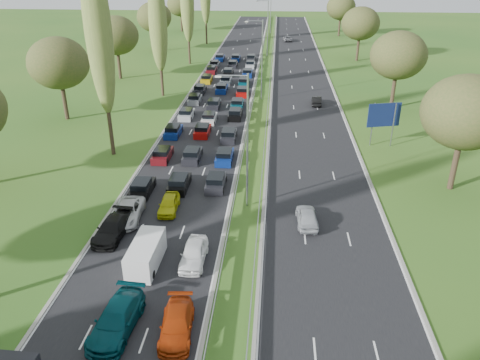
# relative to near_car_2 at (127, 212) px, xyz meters

# --- Properties ---
(ground) EXTENTS (260.00, 260.00, 0.00)m
(ground) POSITION_rel_near_car_2_xyz_m (10.06, 40.31, -0.74)
(ground) COLOR #26561A
(ground) RESTS_ON ground
(near_carriageway) EXTENTS (10.50, 215.00, 0.04)m
(near_carriageway) POSITION_rel_near_car_2_xyz_m (3.31, 42.81, -0.74)
(near_carriageway) COLOR black
(near_carriageway) RESTS_ON ground
(far_carriageway) EXTENTS (10.50, 215.00, 0.04)m
(far_carriageway) POSITION_rel_near_car_2_xyz_m (16.81, 42.81, -0.74)
(far_carriageway) COLOR black
(far_carriageway) RESTS_ON ground
(central_reservation) EXTENTS (2.36, 215.00, 0.32)m
(central_reservation) POSITION_rel_near_car_2_xyz_m (10.06, 42.81, -0.19)
(central_reservation) COLOR gray
(central_reservation) RESTS_ON ground
(lamp_columns) EXTENTS (0.18, 140.18, 12.00)m
(lamp_columns) POSITION_rel_near_car_2_xyz_m (10.06, 38.31, 5.26)
(lamp_columns) COLOR gray
(lamp_columns) RESTS_ON ground
(poplar_row) EXTENTS (2.80, 127.80, 22.44)m
(poplar_row) POSITION_rel_near_car_2_xyz_m (-5.94, 28.48, 11.64)
(poplar_row) COLOR #2D2116
(poplar_row) RESTS_ON ground
(woodland_left) EXTENTS (8.00, 166.00, 11.10)m
(woodland_left) POSITION_rel_near_car_2_xyz_m (-16.44, 22.94, 6.94)
(woodland_left) COLOR #2D2116
(woodland_left) RESTS_ON ground
(woodland_right) EXTENTS (8.00, 153.00, 11.10)m
(woodland_right) POSITION_rel_near_car_2_xyz_m (29.56, 26.98, 6.94)
(woodland_right) COLOR #2D2116
(woodland_right) RESTS_ON ground
(traffic_queue_fill) EXTENTS (9.09, 67.35, 0.80)m
(traffic_queue_fill) POSITION_rel_near_car_2_xyz_m (3.34, 37.52, -0.30)
(traffic_queue_fill) COLOR black
(traffic_queue_fill) RESTS_ON ground
(near_car_2) EXTENTS (2.75, 5.35, 1.44)m
(near_car_2) POSITION_rel_near_car_2_xyz_m (0.00, 0.00, 0.00)
(near_car_2) COLOR silver
(near_car_2) RESTS_ON near_carriageway
(near_car_3) EXTENTS (2.42, 5.20, 1.47)m
(near_car_3) POSITION_rel_near_car_2_xyz_m (-0.37, -2.69, 0.01)
(near_car_3) COLOR black
(near_car_3) RESTS_ON near_carriageway
(near_car_7) EXTENTS (2.64, 5.62, 1.58)m
(near_car_7) POSITION_rel_near_car_2_xyz_m (3.28, -12.95, 0.07)
(near_car_7) COLOR #043B43
(near_car_7) RESTS_ON near_carriageway
(near_car_8) EXTENTS (1.74, 4.02, 1.35)m
(near_car_8) POSITION_rel_near_car_2_xyz_m (3.23, 1.77, -0.05)
(near_car_8) COLOR #ADB10B
(near_car_8) RESTS_ON near_carriageway
(near_car_11) EXTENTS (2.24, 4.74, 1.34)m
(near_car_11) POSITION_rel_near_car_2_xyz_m (6.92, -12.95, -0.05)
(near_car_11) COLOR #AA320A
(near_car_11) RESTS_ON near_carriageway
(near_car_12) EXTENTS (1.80, 4.38, 1.49)m
(near_car_12) POSITION_rel_near_car_2_xyz_m (6.72, -5.69, 0.02)
(near_car_12) COLOR white
(near_car_12) RESTS_ON near_carriageway
(far_car_0) EXTENTS (1.89, 4.28, 1.43)m
(far_car_0) POSITION_rel_near_car_2_xyz_m (15.29, 0.43, -0.01)
(far_car_0) COLOR #A2A6AC
(far_car_0) RESTS_ON far_carriageway
(far_car_1) EXTENTS (1.57, 4.08, 1.33)m
(far_car_1) POSITION_rel_near_car_2_xyz_m (18.52, 35.83, -0.06)
(far_car_1) COLOR black
(far_car_1) RESTS_ON far_carriageway
(far_car_2) EXTENTS (2.53, 5.03, 1.37)m
(far_car_2) POSITION_rel_near_car_2_xyz_m (14.97, 94.96, -0.04)
(far_car_2) COLOR slate
(far_car_2) RESTS_ON far_carriageway
(white_van_rear) EXTENTS (1.88, 4.79, 1.93)m
(white_van_rear) POSITION_rel_near_car_2_xyz_m (3.35, -6.13, 0.25)
(white_van_rear) COLOR silver
(white_van_rear) RESTS_ON near_carriageway
(direction_sign) EXTENTS (3.90, 1.11, 5.20)m
(direction_sign) POSITION_rel_near_car_2_xyz_m (24.96, 19.41, 2.83)
(direction_sign) COLOR gray
(direction_sign) RESTS_ON ground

